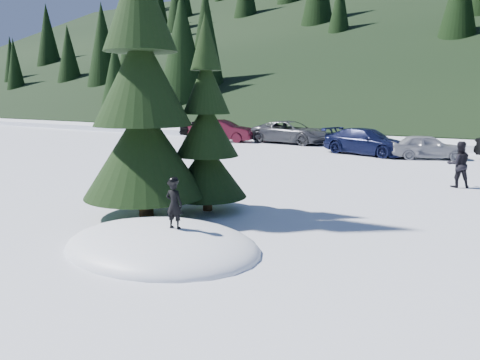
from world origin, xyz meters
The scene contains 11 objects.
ground centered at (0.00, 0.00, 0.00)m, with size 200.00×200.00×0.00m, color white.
snow_mound centered at (0.00, 0.00, 0.00)m, with size 4.48×3.52×0.96m, color white.
spruce_tall centered at (-2.20, 1.80, 3.32)m, with size 3.20×3.20×8.60m.
spruce_short centered at (-1.20, 3.20, 2.10)m, with size 2.20×2.20×5.37m.
child_skier centered at (0.34, 0.05, 0.98)m, with size 0.37×0.24×1.01m, color black.
adult_0 centered at (4.13, 10.76, 0.81)m, with size 0.79×0.62×1.63m, color black.
car_0 centered at (-15.87, 22.26, 0.67)m, with size 1.59×3.94×1.34m, color black.
car_1 centered at (-12.65, 20.04, 0.77)m, with size 1.62×4.66×1.54m, color #3E0B17.
car_2 centered at (-8.00, 21.56, 0.76)m, with size 2.52×5.47×1.52m, color #424348.
car_3 centered at (-1.63, 18.23, 0.72)m, with size 2.01×4.95×1.44m, color black.
car_4 centered at (1.55, 18.16, 0.63)m, with size 1.49×3.70×1.26m, color #94969D.
Camera 1 is at (6.59, -7.03, 3.17)m, focal length 35.00 mm.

